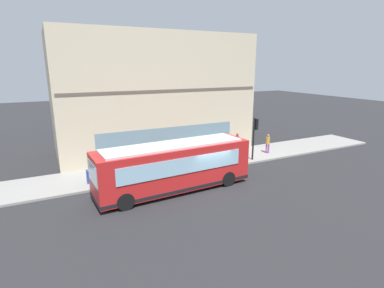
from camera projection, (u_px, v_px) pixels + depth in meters
name	position (u px, v px, depth m)	size (l,w,h in m)	color
ground	(209.00, 187.00, 19.95)	(120.00, 120.00, 0.00)	#262628
sidewalk_curb	(180.00, 165.00, 23.99)	(4.18, 40.00, 0.15)	gray
building_corner	(152.00, 94.00, 27.93)	(7.99, 17.28, 10.54)	beige
city_bus_nearside	(174.00, 167.00, 19.06)	(3.09, 10.17, 3.07)	red
traffic_light_near_corner	(255.00, 130.00, 24.67)	(0.32, 0.49, 3.55)	black
fire_hydrant	(153.00, 159.00, 24.27)	(0.35, 0.35, 0.74)	yellow
pedestrian_walking_along_curb	(194.00, 152.00, 24.10)	(0.32, 0.32, 1.58)	silver
pedestrian_near_building_entrance	(237.00, 141.00, 27.42)	(0.32, 0.32, 1.70)	gold
pedestrian_by_light_pole	(268.00, 142.00, 26.88)	(0.32, 0.32, 1.73)	#8C3F8C
pedestrian_near_hydrant	(161.00, 158.00, 22.69)	(0.32, 0.32, 1.56)	#3F8C4C
newspaper_vending_box	(90.00, 176.00, 20.11)	(0.44, 0.42, 0.90)	#263F99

